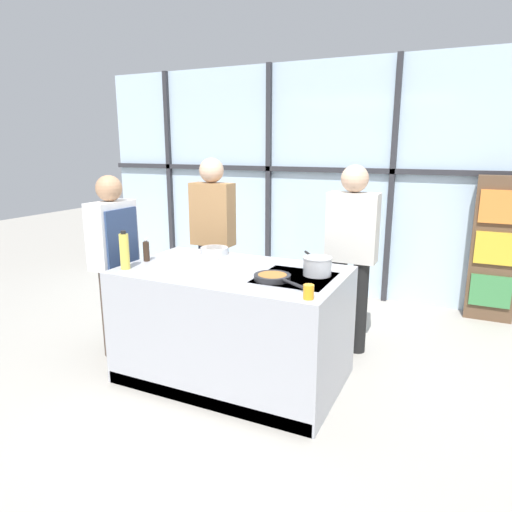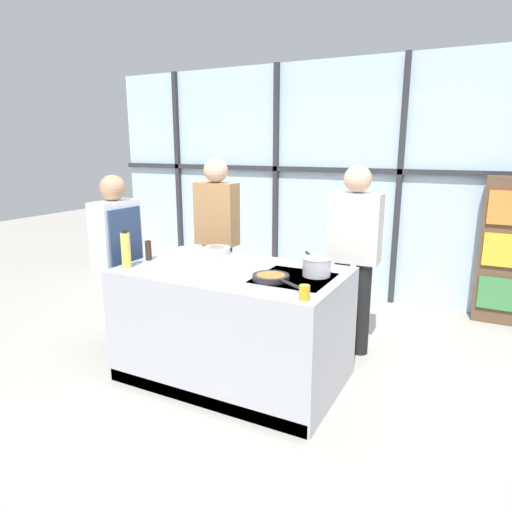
{
  "view_description": "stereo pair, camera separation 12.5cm",
  "coord_description": "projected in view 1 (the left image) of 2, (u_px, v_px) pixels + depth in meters",
  "views": [
    {
      "loc": [
        1.6,
        -2.97,
        1.83
      ],
      "look_at": [
        0.15,
        0.1,
        1.0
      ],
      "focal_mm": 32.0,
      "sensor_mm": 36.0,
      "label": 1
    },
    {
      "loc": [
        1.71,
        -2.92,
        1.83
      ],
      "look_at": [
        0.15,
        0.1,
        1.0
      ],
      "focal_mm": 32.0,
      "sensor_mm": 36.0,
      "label": 2
    }
  ],
  "objects": [
    {
      "name": "ground_plane",
      "position": [
        234.0,
        376.0,
        3.71
      ],
      "size": [
        18.0,
        18.0,
        0.0
      ],
      "primitive_type": "plane",
      "color": "#ADA89E"
    },
    {
      "name": "back_window_wall",
      "position": [
        328.0,
        181.0,
        5.55
      ],
      "size": [
        6.4,
        0.1,
        2.8
      ],
      "color": "silver",
      "rests_on": "ground_plane"
    },
    {
      "name": "bookshelf",
      "position": [
        495.0,
        250.0,
        4.76
      ],
      "size": [
        0.47,
        0.19,
        1.53
      ],
      "color": "brown",
      "rests_on": "ground_plane"
    },
    {
      "name": "demo_island",
      "position": [
        233.0,
        324.0,
        3.6
      ],
      "size": [
        1.7,
        1.01,
        0.9
      ],
      "color": "#A8AAB2",
      "rests_on": "ground_plane"
    },
    {
      "name": "chef",
      "position": [
        114.0,
        256.0,
        3.98
      ],
      "size": [
        0.23,
        0.44,
        1.58
      ],
      "rotation": [
        0.0,
        0.0,
        -1.57
      ],
      "color": "#47382D",
      "rests_on": "ground_plane"
    },
    {
      "name": "spectator_far_left",
      "position": [
        213.0,
        232.0,
        4.56
      ],
      "size": [
        0.43,
        0.24,
        1.71
      ],
      "rotation": [
        0.0,
        0.0,
        3.14
      ],
      "color": "#232838",
      "rests_on": "ground_plane"
    },
    {
      "name": "spectator_center_left",
      "position": [
        351.0,
        248.0,
        3.98
      ],
      "size": [
        0.43,
        0.23,
        1.67
      ],
      "rotation": [
        0.0,
        0.0,
        3.14
      ],
      "color": "black",
      "rests_on": "ground_plane"
    },
    {
      "name": "frying_pan",
      "position": [
        273.0,
        277.0,
        3.21
      ],
      "size": [
        0.43,
        0.31,
        0.04
      ],
      "color": "#232326",
      "rests_on": "demo_island"
    },
    {
      "name": "saucepan",
      "position": [
        317.0,
        266.0,
        3.33
      ],
      "size": [
        0.29,
        0.34,
        0.14
      ],
      "color": "silver",
      "rests_on": "demo_island"
    },
    {
      "name": "white_plate",
      "position": [
        204.0,
        259.0,
        3.8
      ],
      "size": [
        0.26,
        0.26,
        0.01
      ],
      "primitive_type": "cylinder",
      "color": "white",
      "rests_on": "demo_island"
    },
    {
      "name": "mixing_bowl",
      "position": [
        214.0,
        250.0,
        3.98
      ],
      "size": [
        0.24,
        0.24,
        0.06
      ],
      "color": "silver",
      "rests_on": "demo_island"
    },
    {
      "name": "oil_bottle",
      "position": [
        124.0,
        251.0,
        3.48
      ],
      "size": [
        0.07,
        0.07,
        0.3
      ],
      "color": "#E0CC4C",
      "rests_on": "demo_island"
    },
    {
      "name": "pepper_grinder",
      "position": [
        146.0,
        251.0,
        3.73
      ],
      "size": [
        0.05,
        0.05,
        0.19
      ],
      "color": "#332319",
      "rests_on": "demo_island"
    },
    {
      "name": "juice_glass_near",
      "position": [
        309.0,
        292.0,
        2.81
      ],
      "size": [
        0.07,
        0.07,
        0.09
      ],
      "primitive_type": "cylinder",
      "color": "orange",
      "rests_on": "demo_island"
    }
  ]
}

